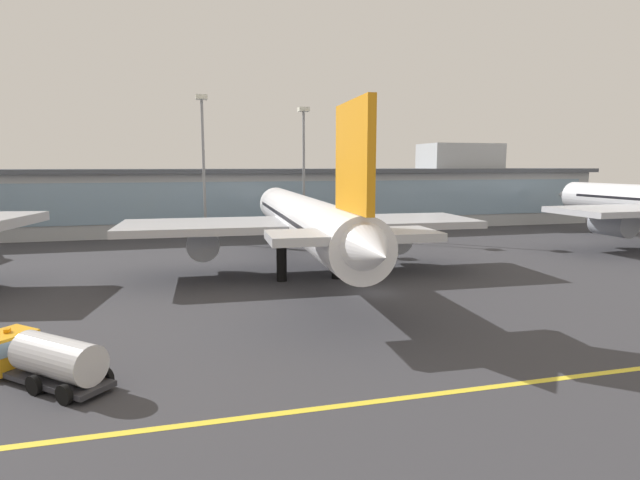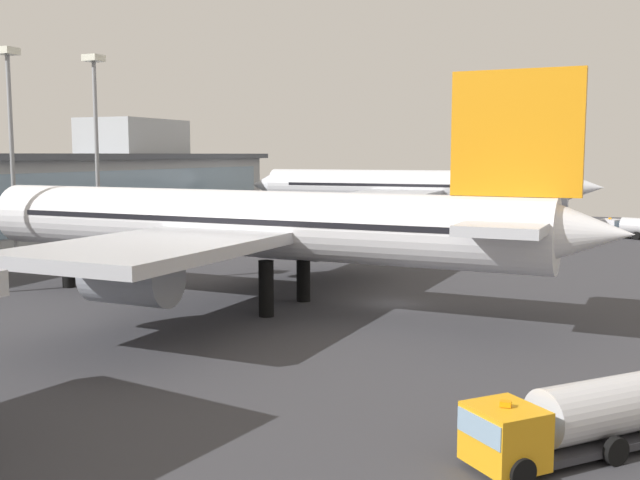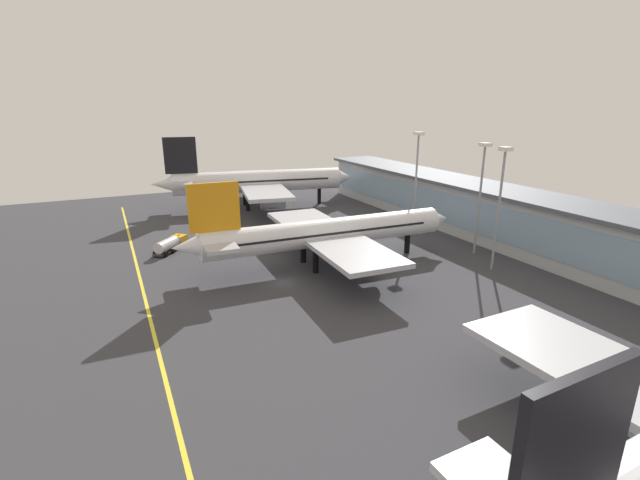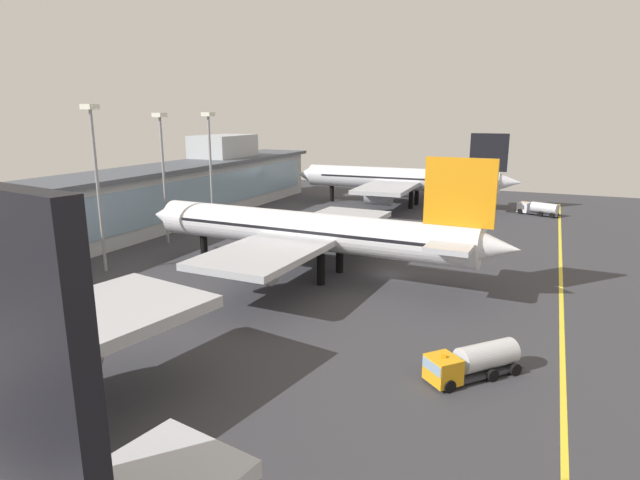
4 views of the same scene
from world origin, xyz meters
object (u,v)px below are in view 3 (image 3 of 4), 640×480
(apron_light_mast_east, at_px, (501,191))
(baggage_tug_near, at_px, (171,244))
(apron_light_mast_centre, at_px, (417,169))
(airliner_near_right, at_px, (326,233))
(airliner_near_left, at_px, (257,182))
(apron_light_mast_west, at_px, (481,182))

(apron_light_mast_east, bearing_deg, baggage_tug_near, -125.41)
(baggage_tug_near, height_order, apron_light_mast_centre, apron_light_mast_centre)
(airliner_near_right, height_order, apron_light_mast_centre, apron_light_mast_centre)
(baggage_tug_near, relative_size, apron_light_mast_east, 0.37)
(baggage_tug_near, xyz_separation_m, apron_light_mast_centre, (11.43, 52.84, 13.79))
(airliner_near_left, height_order, baggage_tug_near, airliner_near_left)
(apron_light_mast_centre, bearing_deg, airliner_near_right, -70.22)
(airliner_near_left, height_order, airliner_near_right, airliner_near_left)
(baggage_tug_near, bearing_deg, airliner_near_right, -88.16)
(airliner_near_left, relative_size, baggage_tug_near, 6.99)
(apron_light_mast_west, distance_m, apron_light_mast_centre, 17.23)
(baggage_tug_near, relative_size, apron_light_mast_centre, 0.36)
(apron_light_mast_centre, xyz_separation_m, apron_light_mast_east, (25.38, -1.06, -0.59))
(baggage_tug_near, height_order, apron_light_mast_west, apron_light_mast_west)
(airliner_near_right, relative_size, apron_light_mast_east, 2.49)
(airliner_near_left, xyz_separation_m, apron_light_mast_west, (59.55, 26.60, 7.13))
(airliner_near_right, distance_m, apron_light_mast_east, 31.93)
(airliner_near_right, distance_m, apron_light_mast_centre, 30.81)
(apron_light_mast_west, bearing_deg, airliner_near_right, -103.05)
(apron_light_mast_centre, bearing_deg, apron_light_mast_east, -2.39)
(airliner_near_left, distance_m, apron_light_mast_centre, 49.42)
(airliner_near_right, xyz_separation_m, apron_light_mast_east, (15.41, 26.65, 8.47))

